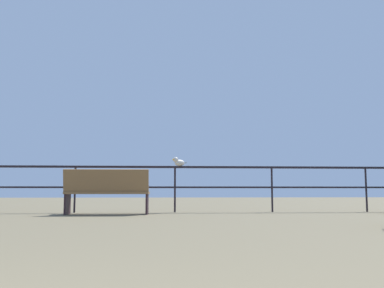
# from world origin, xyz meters

# --- Properties ---
(pier_railing) EXTENTS (25.01, 0.05, 1.06)m
(pier_railing) POSITION_xyz_m (0.00, 9.74, 0.79)
(pier_railing) COLOR black
(pier_railing) RESTS_ON ground_plane
(bench_near_left) EXTENTS (1.76, 0.69, 0.93)m
(bench_near_left) POSITION_xyz_m (-0.31, 8.92, 0.52)
(bench_near_left) COLOR brown
(bench_near_left) RESTS_ON ground_plane
(seagull_on_rail) EXTENTS (0.36, 0.32, 0.20)m
(seagull_on_rail) POSITION_xyz_m (1.22, 9.73, 1.15)
(seagull_on_rail) COLOR silver
(seagull_on_rail) RESTS_ON pier_railing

